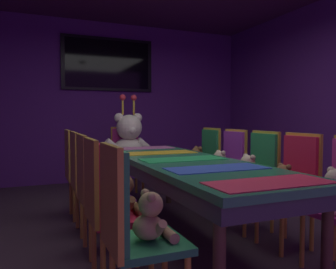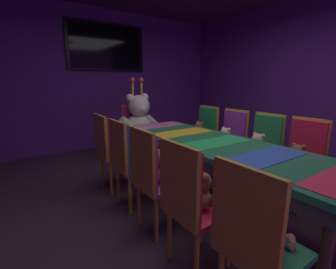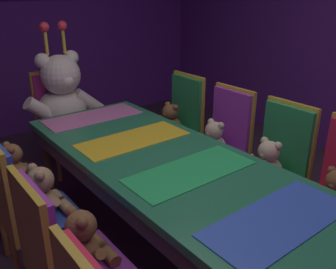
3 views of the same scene
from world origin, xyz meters
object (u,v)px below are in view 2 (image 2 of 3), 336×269
(chair_left_2, at_px, (150,171))
(teddy_right_4, at_px, (198,132))
(chair_right_2, at_px, (264,144))
(chair_left_1, at_px, (187,196))
(chair_right_4, at_px, (205,130))
(banquet_table, at_px, (216,150))
(teddy_left_1, at_px, (202,192))
(chair_right_3, at_px, (232,137))
(chair_left_3, at_px, (125,156))
(chair_right_1, at_px, (303,153))
(teddy_right_1, at_px, (296,158))
(teddy_left_3, at_px, (137,154))
(king_teddy_bear, at_px, (139,118))
(throne_chair, at_px, (135,127))
(teddy_left_0, at_px, (268,228))
(wall_tv, at_px, (107,47))
(teddy_left_4, at_px, (118,145))
(teddy_left_2, at_px, (164,169))
(chair_left_0, at_px, (252,234))
(chair_left_4, at_px, (107,145))
(teddy_right_3, at_px, (225,139))
(teddy_right_2, at_px, (257,147))

(chair_left_2, height_order, teddy_right_4, chair_left_2)
(chair_left_2, xyz_separation_m, chair_right_2, (1.67, -0.01, 0.00))
(chair_left_1, bearing_deg, chair_right_4, 44.00)
(banquet_table, xyz_separation_m, teddy_left_1, (-0.70, -0.55, -0.07))
(chair_left_1, height_order, chair_right_3, same)
(chair_left_1, relative_size, chair_left_3, 1.00)
(chair_right_1, distance_m, teddy_right_1, 0.14)
(teddy_left_3, bearing_deg, king_teddy_bear, 61.41)
(chair_right_3, height_order, throne_chair, same)
(chair_right_1, height_order, teddy_right_4, chair_right_1)
(throne_chair, relative_size, king_teddy_bear, 1.00)
(teddy_right_1, height_order, chair_right_2, chair_right_2)
(teddy_left_0, height_order, teddy_left_3, teddy_left_3)
(teddy_right_1, bearing_deg, wall_tv, -78.89)
(teddy_left_3, xyz_separation_m, chair_right_3, (1.51, -0.03, 0.00))
(chair_right_1, relative_size, throne_chair, 1.00)
(teddy_left_0, bearing_deg, chair_left_1, 106.38)
(banquet_table, distance_m, teddy_left_0, 1.29)
(teddy_left_3, bearing_deg, chair_right_1, -34.06)
(teddy_left_1, xyz_separation_m, teddy_left_4, (0.02, 1.62, -0.00))
(throne_chair, bearing_deg, chair_left_2, -22.96)
(teddy_left_2, xyz_separation_m, chair_left_3, (-0.14, 0.54, 0.01))
(teddy_left_2, distance_m, throne_chair, 2.08)
(chair_left_0, xyz_separation_m, wall_tv, (0.84, 4.19, 1.45))
(teddy_left_1, relative_size, chair_left_4, 0.31)
(teddy_left_3, relative_size, chair_left_4, 0.34)
(teddy_left_2, height_order, chair_right_1, chair_right_1)
(teddy_left_1, distance_m, chair_left_2, 0.56)
(banquet_table, distance_m, chair_right_3, 0.97)
(chair_left_0, height_order, teddy_right_3, chair_left_0)
(chair_left_1, xyz_separation_m, chair_right_1, (1.70, 0.05, 0.00))
(chair_left_0, distance_m, chair_left_3, 1.61)
(chair_left_0, distance_m, throne_chair, 3.15)
(chair_right_1, xyz_separation_m, teddy_right_4, (-0.15, 1.58, -0.01))
(chair_left_1, distance_m, teddy_left_3, 1.10)
(chair_left_1, distance_m, teddy_left_2, 0.57)
(chair_right_4, distance_m, teddy_right_4, 0.14)
(teddy_left_0, relative_size, teddy_right_1, 1.02)
(chair_left_1, xyz_separation_m, chair_left_2, (0.02, 0.55, 0.00))
(teddy_right_1, height_order, throne_chair, throne_chair)
(chair_left_0, relative_size, teddy_left_4, 3.35)
(teddy_left_3, relative_size, teddy_right_2, 1.04)
(banquet_table, xyz_separation_m, chair_left_1, (-0.85, -0.55, -0.06))
(teddy_left_0, relative_size, teddy_right_2, 0.91)
(chair_left_0, height_order, chair_left_1, same)
(teddy_right_3, bearing_deg, chair_right_2, 106.41)
(chair_right_3, bearing_deg, teddy_left_2, 18.68)
(chair_right_1, bearing_deg, teddy_left_0, 20.58)
(chair_left_0, height_order, teddy_right_2, chair_left_0)
(chair_left_1, height_order, teddy_left_3, chair_left_1)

